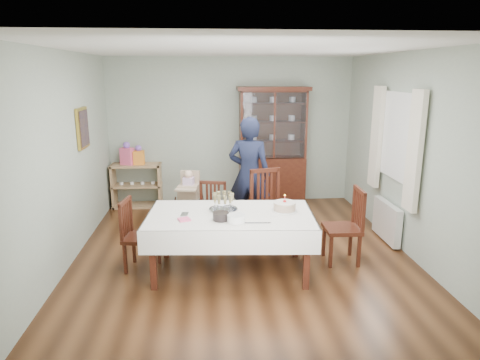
{
  "coord_description": "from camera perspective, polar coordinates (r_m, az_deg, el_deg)",
  "views": [
    {
      "loc": [
        -0.47,
        -5.45,
        2.43
      ],
      "look_at": [
        -0.01,
        0.2,
        0.99
      ],
      "focal_mm": 32.0,
      "sensor_mm": 36.0,
      "label": 1
    }
  ],
  "objects": [
    {
      "name": "woman",
      "position": [
        6.58,
        1.24,
        0.73
      ],
      "size": [
        0.75,
        0.61,
        1.79
      ],
      "primitive_type": "imported",
      "rotation": [
        0.0,
        0.0,
        2.82
      ],
      "color": "black",
      "rests_on": "floor"
    },
    {
      "name": "chair_end_left",
      "position": [
        5.59,
        -13.09,
        -8.88
      ],
      "size": [
        0.47,
        0.47,
        0.9
      ],
      "rotation": [
        0.0,
        0.0,
        1.4
      ],
      "color": "#482212",
      "rests_on": "floor"
    },
    {
      "name": "floor",
      "position": [
        5.98,
        0.29,
        -9.73
      ],
      "size": [
        5.0,
        5.0,
        0.0
      ],
      "primitive_type": "plane",
      "color": "#593319",
      "rests_on": "ground"
    },
    {
      "name": "champagne_tray",
      "position": [
        5.3,
        -2.25,
        -3.31
      ],
      "size": [
        0.36,
        0.36,
        0.22
      ],
      "color": "silver",
      "rests_on": "dining_table"
    },
    {
      "name": "gift_bag_orange",
      "position": [
        7.94,
        -13.34,
        3.16
      ],
      "size": [
        0.19,
        0.14,
        0.35
      ],
      "color": "orange",
      "rests_on": "sideboard"
    },
    {
      "name": "china_cabinet",
      "position": [
        7.91,
        4.34,
        4.68
      ],
      "size": [
        1.3,
        0.48,
        2.18
      ],
      "color": "#482212",
      "rests_on": "floor"
    },
    {
      "name": "chair_far_left",
      "position": [
        6.18,
        -3.86,
        -6.27
      ],
      "size": [
        0.48,
        0.48,
        0.9
      ],
      "rotation": [
        0.0,
        0.0,
        -0.21
      ],
      "color": "#482212",
      "rests_on": "floor"
    },
    {
      "name": "cake_knife",
      "position": [
        4.87,
        2.34,
        -5.74
      ],
      "size": [
        0.3,
        0.04,
        0.01
      ],
      "primitive_type": "cube",
      "rotation": [
        0.0,
        0.0,
        -0.05
      ],
      "color": "silver",
      "rests_on": "dining_table"
    },
    {
      "name": "curtain_left",
      "position": [
        5.84,
        22.25,
        3.52
      ],
      "size": [
        0.07,
        0.3,
        1.55
      ],
      "primitive_type": "cube",
      "color": "silver",
      "rests_on": "room_shell"
    },
    {
      "name": "sideboard",
      "position": [
        8.09,
        -13.57,
        -0.71
      ],
      "size": [
        0.9,
        0.38,
        0.8
      ],
      "color": "tan",
      "rests_on": "floor"
    },
    {
      "name": "plate_stack_white",
      "position": [
        4.9,
        -0.52,
        -5.15
      ],
      "size": [
        0.22,
        0.22,
        0.09
      ],
      "primitive_type": "cylinder",
      "rotation": [
        0.0,
        0.0,
        0.06
      ],
      "color": "white",
      "rests_on": "dining_table"
    },
    {
      "name": "high_chair",
      "position": [
        6.86,
        -6.77,
        -3.36
      ],
      "size": [
        0.49,
        0.49,
        0.94
      ],
      "rotation": [
        0.0,
        0.0,
        -0.21
      ],
      "color": "black",
      "rests_on": "floor"
    },
    {
      "name": "napkin_stack",
      "position": [
        5.01,
        -7.45,
        -5.24
      ],
      "size": [
        0.17,
        0.17,
        0.02
      ],
      "primitive_type": "cube",
      "rotation": [
        0.0,
        0.0,
        0.34
      ],
      "color": "#F05885",
      "rests_on": "dining_table"
    },
    {
      "name": "chair_end_right",
      "position": [
        5.79,
        13.54,
        -7.82
      ],
      "size": [
        0.46,
        0.46,
        0.99
      ],
      "rotation": [
        0.0,
        0.0,
        -1.6
      ],
      "color": "#482212",
      "rests_on": "floor"
    },
    {
      "name": "room_shell",
      "position": [
        6.04,
        -0.12,
        7.34
      ],
      "size": [
        5.0,
        5.0,
        5.0
      ],
      "color": "#9EAA99",
      "rests_on": "floor"
    },
    {
      "name": "birthday_cake",
      "position": [
        5.29,
        5.96,
        -3.57
      ],
      "size": [
        0.31,
        0.31,
        0.22
      ],
      "color": "white",
      "rests_on": "dining_table"
    },
    {
      "name": "chair_far_right",
      "position": [
        6.21,
        3.97,
        -5.69
      ],
      "size": [
        0.59,
        0.59,
        1.07
      ],
      "rotation": [
        0.0,
        0.0,
        0.25
      ],
      "color": "#482212",
      "rests_on": "floor"
    },
    {
      "name": "window",
      "position": [
        6.41,
        20.36,
        5.46
      ],
      "size": [
        0.04,
        1.02,
        1.22
      ],
      "primitive_type": "cube",
      "color": "white",
      "rests_on": "room_shell"
    },
    {
      "name": "picture_frame",
      "position": [
        6.53,
        -20.25,
        6.51
      ],
      "size": [
        0.04,
        0.48,
        0.58
      ],
      "primitive_type": "cube",
      "color": "gold",
      "rests_on": "room_shell"
    },
    {
      "name": "gift_bag_pink",
      "position": [
        7.97,
        -14.82,
        3.3
      ],
      "size": [
        0.26,
        0.22,
        0.42
      ],
      "color": "#F05885",
      "rests_on": "sideboard"
    },
    {
      "name": "curtain_right",
      "position": [
        6.96,
        17.73,
        5.46
      ],
      "size": [
        0.07,
        0.3,
        1.55
      ],
      "primitive_type": "cube",
      "color": "silver",
      "rests_on": "room_shell"
    },
    {
      "name": "dining_table",
      "position": [
        5.32,
        -1.29,
        -8.35
      ],
      "size": [
        2.08,
        1.29,
        0.76
      ],
      "rotation": [
        0.0,
        0.0,
        -0.07
      ],
      "color": "#482212",
      "rests_on": "floor"
    },
    {
      "name": "cutlery",
      "position": [
        5.21,
        -7.78,
        -4.53
      ],
      "size": [
        0.12,
        0.16,
        0.01
      ],
      "primitive_type": null,
      "rotation": [
        0.0,
        0.0,
        -0.11
      ],
      "color": "silver",
      "rests_on": "dining_table"
    },
    {
      "name": "plate_stack_dark",
      "position": [
        4.97,
        -2.54,
        -4.85
      ],
      "size": [
        0.24,
        0.24,
        0.09
      ],
      "primitive_type": "cylinder",
      "rotation": [
        0.0,
        0.0,
        0.29
      ],
      "color": "black",
      "rests_on": "dining_table"
    },
    {
      "name": "radiator",
      "position": [
        6.67,
        18.97,
        -5.2
      ],
      "size": [
        0.1,
        0.8,
        0.55
      ],
      "primitive_type": "cube",
      "color": "white",
      "rests_on": "floor"
    }
  ]
}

